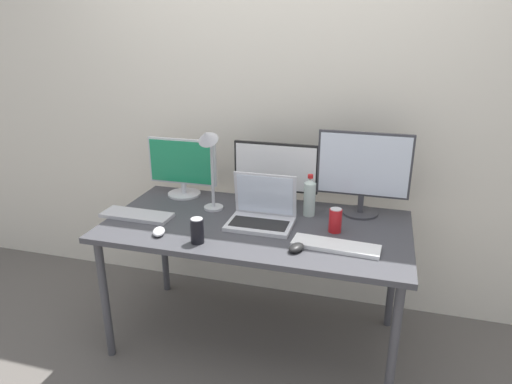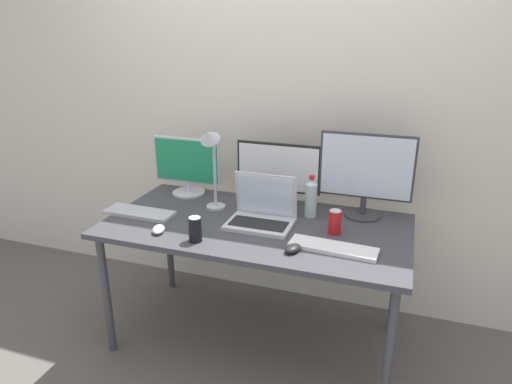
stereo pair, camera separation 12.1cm
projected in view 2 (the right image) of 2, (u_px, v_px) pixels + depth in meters
ground_plane at (256, 338)px, 2.69m from camera, size 16.00×16.00×0.00m
wall_back at (287, 102)px, 2.76m from camera, size 7.00×0.08×2.60m
work_desk at (256, 234)px, 2.45m from camera, size 1.61×0.82×0.74m
monitor_left at (187, 165)px, 2.80m from camera, size 0.44×0.20×0.36m
monitor_center at (278, 173)px, 2.62m from camera, size 0.49×0.20×0.37m
monitor_right at (366, 172)px, 2.44m from camera, size 0.50×0.20×0.47m
laptop_silver at (262, 213)px, 2.42m from camera, size 0.34×0.25×0.26m
keyboard_main at (333, 248)px, 2.15m from camera, size 0.42×0.15×0.02m
keyboard_aux at (140, 213)px, 2.55m from camera, size 0.40×0.15×0.02m
mouse_by_keyboard at (293, 248)px, 2.13m from camera, size 0.09×0.11×0.04m
mouse_by_laptop at (159, 229)px, 2.33m from camera, size 0.09×0.11×0.03m
water_bottle at (311, 198)px, 2.49m from camera, size 0.07×0.07×0.24m
soda_can_near_keyboard at (335, 222)px, 2.30m from camera, size 0.07×0.07×0.13m
soda_can_by_laptop at (195, 229)px, 2.22m from camera, size 0.07×0.07×0.13m
desk_lamp at (211, 153)px, 2.49m from camera, size 0.11×0.18×0.50m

